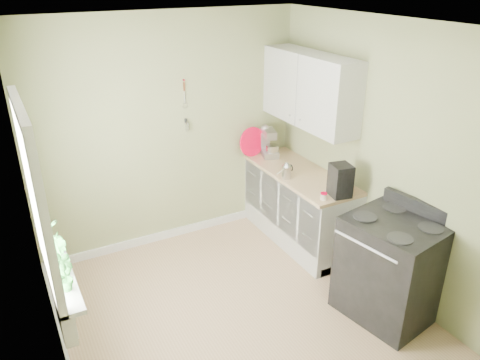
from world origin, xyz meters
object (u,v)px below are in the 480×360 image
coffee_maker (340,181)px  kettle (286,171)px  stand_mixer (269,143)px  stove (390,268)px

coffee_maker → kettle: bearing=111.0°
kettle → stand_mixer: bearing=74.2°
stand_mixer → kettle: stand_mixer is taller
stand_mixer → stove: bearing=-89.2°
stove → stand_mixer: bearing=90.8°
stove → coffee_maker: size_ratio=3.27×
stove → kettle: 1.55m
stove → coffee_maker: (0.01, 0.82, 0.56)m
stand_mixer → kettle: (-0.20, -0.70, -0.07)m
stove → stand_mixer: size_ratio=2.99×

